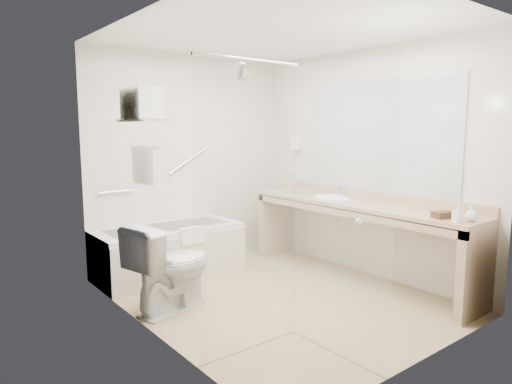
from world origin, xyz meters
TOP-DOWN VIEW (x-y plane):
  - floor at (0.00, 0.00)m, footprint 3.20×3.20m
  - ceiling at (0.00, 0.00)m, footprint 2.60×3.20m
  - wall_back at (0.00, 1.60)m, footprint 2.60×0.10m
  - wall_front at (0.00, -1.60)m, footprint 2.60×0.10m
  - wall_left at (-1.30, 0.00)m, footprint 0.10×3.20m
  - wall_right at (1.30, 0.00)m, footprint 0.10×3.20m
  - bathtub at (-0.50, 1.24)m, footprint 1.60×0.73m
  - grab_bar_short at (-0.95, 1.56)m, footprint 0.40×0.03m
  - grab_bar_long at (-0.05, 1.56)m, footprint 0.53×0.03m
  - shower_enclosure at (-0.63, -0.93)m, footprint 0.96×0.91m
  - towel_shelf at (-1.17, 0.35)m, footprint 0.24×0.55m
  - vanity_counter at (1.02, -0.15)m, footprint 0.55×2.70m
  - sink at (1.05, 0.25)m, footprint 0.40×0.52m
  - faucet at (1.20, 0.25)m, footprint 0.03×0.03m
  - mirror at (1.29, -0.15)m, footprint 0.02×2.00m
  - hairdryer_unit at (1.25, 1.05)m, footprint 0.08×0.10m
  - toilet at (-0.95, 0.33)m, footprint 0.90×0.64m
  - amenity_basket at (0.93, -1.18)m, footprint 0.20×0.16m
  - soap_bottle_a at (0.85, -1.35)m, footprint 0.10×0.16m
  - soap_bottle_b at (0.99, -1.40)m, footprint 0.13×0.15m
  - water_bottle_left at (1.05, 0.88)m, footprint 0.07×0.07m
  - water_bottle_mid at (0.93, 0.82)m, footprint 0.07×0.07m
  - water_bottle_right at (1.08, 0.72)m, footprint 0.06×0.06m
  - drinking_glass_near at (1.00, 0.75)m, footprint 0.08×0.08m
  - drinking_glass_far at (0.97, 0.54)m, footprint 0.07×0.07m

SIDE VIEW (x-z plane):
  - floor at x=0.00m, z-range 0.00..0.00m
  - bathtub at x=-0.50m, z-range -0.02..0.57m
  - toilet at x=-0.95m, z-range 0.00..0.80m
  - vanity_counter at x=1.02m, z-range 0.17..1.12m
  - sink at x=1.05m, z-range 0.75..0.89m
  - amenity_basket at x=0.93m, z-range 0.85..0.91m
  - soap_bottle_a at x=0.85m, z-range 0.85..0.92m
  - drinking_glass_far at x=0.97m, z-range 0.85..0.93m
  - drinking_glass_near at x=1.00m, z-range 0.85..0.94m
  - soap_bottle_b at x=0.99m, z-range 0.85..0.95m
  - faucet at x=1.20m, z-range 0.86..1.00m
  - water_bottle_right at x=1.08m, z-range 0.84..1.03m
  - water_bottle_left at x=1.05m, z-range 0.84..1.05m
  - grab_bar_short at x=-0.95m, z-range 0.93..0.96m
  - water_bottle_mid at x=0.93m, z-range 0.84..1.06m
  - shower_enclosure at x=-0.63m, z-range 0.01..2.12m
  - wall_back at x=0.00m, z-range 0.00..2.50m
  - wall_front at x=0.00m, z-range 0.00..2.50m
  - wall_left at x=-1.30m, z-range 0.00..2.50m
  - wall_right at x=1.30m, z-range 0.00..2.50m
  - grab_bar_long at x=-0.05m, z-range 1.09..1.41m
  - hairdryer_unit at x=1.25m, z-range 1.36..1.54m
  - mirror at x=1.29m, z-range 0.95..2.15m
  - towel_shelf at x=-1.17m, z-range 1.35..2.16m
  - ceiling at x=0.00m, z-range 2.45..2.55m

